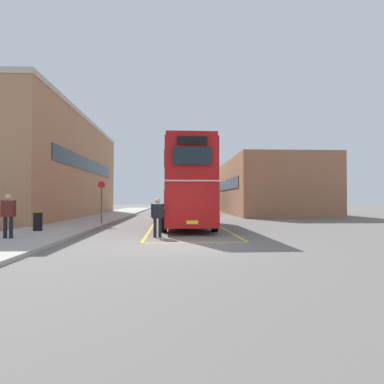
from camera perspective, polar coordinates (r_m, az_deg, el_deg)
ground_plane at (r=26.22m, az=-2.37°, el=-4.85°), size 135.60×135.60×0.00m
sidewalk_left at (r=29.29m, az=-15.27°, el=-4.29°), size 4.00×57.60×0.14m
brick_building_left at (r=31.93m, az=-21.85°, el=3.92°), size 5.12×23.70×8.93m
depot_building_right at (r=37.33m, az=13.01°, el=0.78°), size 9.02×17.06×5.87m
double_decker_bus at (r=19.81m, az=-1.00°, el=1.24°), size 2.96×10.61×4.75m
single_deck_bus at (r=39.17m, az=0.45°, el=-1.24°), size 3.37×8.51×3.02m
pedestrian_boarding at (r=14.32m, az=-6.02°, el=-3.96°), size 0.56×0.30×1.70m
pedestrian_waiting_near at (r=14.60m, az=-29.33°, el=-3.14°), size 0.58×0.25×1.72m
litter_bin at (r=17.46m, az=-25.26°, el=-4.61°), size 0.45×0.45×0.91m
bus_stop_sign at (r=21.45m, az=-15.48°, el=-1.00°), size 0.44×0.09×2.64m
bay_marking_yellow at (r=17.92m, az=-0.74°, el=-6.54°), size 4.41×12.63×0.01m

